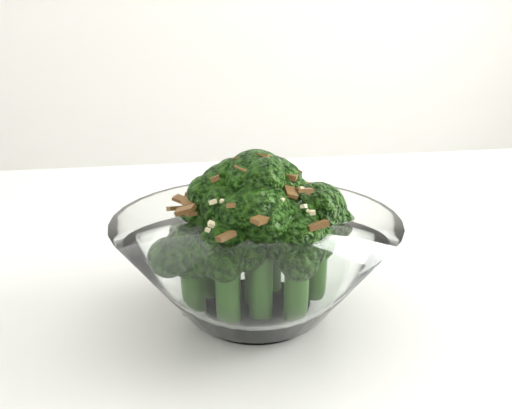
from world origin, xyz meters
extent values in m
cube|color=white|center=(-0.08, -0.02, 0.73)|extent=(1.23, 0.85, 0.04)
cylinder|color=white|center=(-0.18, -0.09, 0.75)|extent=(0.08, 0.08, 0.01)
cylinder|color=#285616|center=(-0.18, -0.09, 0.80)|extent=(0.02, 0.02, 0.08)
sphere|color=#23510F|center=(-0.18, -0.09, 0.85)|extent=(0.05, 0.05, 0.05)
cylinder|color=#285616|center=(-0.17, -0.07, 0.80)|extent=(0.02, 0.02, 0.07)
sphere|color=#23510F|center=(-0.17, -0.07, 0.84)|extent=(0.04, 0.04, 0.04)
cylinder|color=#285616|center=(-0.20, -0.08, 0.80)|extent=(0.02, 0.02, 0.07)
sphere|color=#23510F|center=(-0.20, -0.08, 0.84)|extent=(0.05, 0.05, 0.05)
cylinder|color=#285616|center=(-0.18, -0.11, 0.79)|extent=(0.02, 0.02, 0.07)
sphere|color=#23510F|center=(-0.18, -0.11, 0.84)|extent=(0.04, 0.04, 0.04)
cylinder|color=#285616|center=(-0.15, -0.09, 0.79)|extent=(0.02, 0.02, 0.05)
sphere|color=#23510F|center=(-0.15, -0.09, 0.83)|extent=(0.04, 0.04, 0.04)
cylinder|color=#285616|center=(-0.21, -0.08, 0.79)|extent=(0.02, 0.02, 0.05)
sphere|color=#23510F|center=(-0.21, -0.08, 0.82)|extent=(0.04, 0.04, 0.04)
cylinder|color=#285616|center=(-0.16, -0.12, 0.79)|extent=(0.02, 0.02, 0.05)
sphere|color=#23510F|center=(-0.16, -0.12, 0.82)|extent=(0.04, 0.04, 0.04)
cylinder|color=#285616|center=(-0.20, -0.12, 0.78)|extent=(0.02, 0.02, 0.05)
sphere|color=#23510F|center=(-0.20, -0.12, 0.82)|extent=(0.04, 0.04, 0.04)
cylinder|color=#285616|center=(-0.14, -0.06, 0.78)|extent=(0.02, 0.02, 0.04)
sphere|color=#23510F|center=(-0.14, -0.06, 0.81)|extent=(0.04, 0.04, 0.04)
cylinder|color=#285616|center=(-0.23, -0.10, 0.78)|extent=(0.02, 0.02, 0.04)
sphere|color=#23510F|center=(-0.23, -0.10, 0.81)|extent=(0.04, 0.04, 0.04)
cylinder|color=#285616|center=(-0.18, -0.05, 0.78)|extent=(0.02, 0.02, 0.04)
sphere|color=#23510F|center=(-0.18, -0.05, 0.81)|extent=(0.04, 0.04, 0.04)
cylinder|color=#285616|center=(-0.14, -0.09, 0.79)|extent=(0.02, 0.02, 0.06)
sphere|color=#23510F|center=(-0.14, -0.09, 0.83)|extent=(0.04, 0.04, 0.04)
cube|color=brown|center=(-0.23, -0.09, 0.84)|extent=(0.01, 0.01, 0.01)
cube|color=brown|center=(-0.19, -0.09, 0.87)|extent=(0.02, 0.01, 0.01)
cube|color=brown|center=(-0.18, -0.07, 0.86)|extent=(0.01, 0.01, 0.01)
cube|color=brown|center=(-0.15, -0.06, 0.84)|extent=(0.01, 0.01, 0.01)
cube|color=brown|center=(-0.24, -0.08, 0.83)|extent=(0.01, 0.01, 0.01)
cube|color=brown|center=(-0.21, -0.14, 0.83)|extent=(0.01, 0.01, 0.01)
cube|color=brown|center=(-0.16, -0.06, 0.85)|extent=(0.01, 0.01, 0.01)
cube|color=brown|center=(-0.18, -0.06, 0.86)|extent=(0.01, 0.02, 0.01)
cube|color=brown|center=(-0.22, -0.09, 0.85)|extent=(0.01, 0.01, 0.01)
cube|color=brown|center=(-0.18, -0.08, 0.87)|extent=(0.01, 0.01, 0.01)
cube|color=brown|center=(-0.17, -0.08, 0.87)|extent=(0.01, 0.01, 0.01)
cube|color=brown|center=(-0.23, -0.07, 0.84)|extent=(0.02, 0.01, 0.01)
cube|color=brown|center=(-0.18, -0.05, 0.84)|extent=(0.01, 0.01, 0.01)
cube|color=brown|center=(-0.18, -0.12, 0.86)|extent=(0.01, 0.01, 0.01)
cube|color=brown|center=(-0.21, -0.09, 0.86)|extent=(0.01, 0.01, 0.01)
cube|color=brown|center=(-0.20, -0.12, 0.85)|extent=(0.01, 0.01, 0.01)
cube|color=brown|center=(-0.23, -0.10, 0.84)|extent=(0.02, 0.01, 0.01)
cube|color=brown|center=(-0.13, -0.10, 0.83)|extent=(0.01, 0.01, 0.00)
cube|color=brown|center=(-0.19, -0.07, 0.86)|extent=(0.01, 0.02, 0.01)
cube|color=brown|center=(-0.15, -0.07, 0.84)|extent=(0.01, 0.01, 0.01)
cube|color=brown|center=(-0.15, -0.11, 0.85)|extent=(0.01, 0.01, 0.00)
cube|color=brown|center=(-0.18, -0.08, 0.87)|extent=(0.02, 0.02, 0.01)
cube|color=brown|center=(-0.22, -0.08, 0.84)|extent=(0.01, 0.01, 0.01)
cube|color=brown|center=(-0.21, -0.04, 0.83)|extent=(0.01, 0.01, 0.01)
cube|color=brown|center=(-0.18, -0.10, 0.87)|extent=(0.01, 0.01, 0.01)
cube|color=brown|center=(-0.16, -0.07, 0.85)|extent=(0.01, 0.01, 0.01)
cube|color=brown|center=(-0.22, -0.05, 0.84)|extent=(0.01, 0.01, 0.00)
cube|color=brown|center=(-0.16, -0.06, 0.85)|extent=(0.01, 0.01, 0.01)
cube|color=brown|center=(-0.15, -0.13, 0.84)|extent=(0.02, 0.01, 0.01)
cube|color=brown|center=(-0.19, -0.10, 0.87)|extent=(0.01, 0.01, 0.01)
cube|color=brown|center=(-0.16, -0.05, 0.84)|extent=(0.01, 0.01, 0.01)
cube|color=brown|center=(-0.13, -0.08, 0.83)|extent=(0.01, 0.01, 0.01)
cube|color=brown|center=(-0.15, -0.09, 0.86)|extent=(0.01, 0.01, 0.01)
cube|color=brown|center=(-0.18, -0.11, 0.86)|extent=(0.02, 0.01, 0.01)
cube|color=brown|center=(-0.14, -0.10, 0.84)|extent=(0.02, 0.01, 0.01)
cube|color=brown|center=(-0.16, -0.11, 0.85)|extent=(0.01, 0.01, 0.01)
cube|color=brown|center=(-0.15, -0.06, 0.84)|extent=(0.01, 0.01, 0.00)
cube|color=brown|center=(-0.14, -0.07, 0.84)|extent=(0.02, 0.01, 0.01)
cube|color=brown|center=(-0.23, -0.10, 0.84)|extent=(0.01, 0.02, 0.00)
cube|color=brown|center=(-0.18, -0.11, 0.86)|extent=(0.01, 0.01, 0.01)
cube|color=brown|center=(-0.17, -0.08, 0.86)|extent=(0.01, 0.02, 0.01)
cube|color=brown|center=(-0.18, -0.10, 0.87)|extent=(0.01, 0.01, 0.01)
cube|color=brown|center=(-0.12, -0.10, 0.83)|extent=(0.01, 0.01, 0.01)
cube|color=brown|center=(-0.18, -0.14, 0.84)|extent=(0.01, 0.01, 0.00)
cube|color=brown|center=(-0.16, -0.10, 0.86)|extent=(0.01, 0.01, 0.01)
cube|color=brown|center=(-0.22, -0.07, 0.84)|extent=(0.01, 0.01, 0.01)
cube|color=brown|center=(-0.13, -0.07, 0.83)|extent=(0.01, 0.01, 0.01)
cube|color=brown|center=(-0.16, -0.06, 0.85)|extent=(0.01, 0.01, 0.01)
cube|color=brown|center=(-0.18, -0.08, 0.86)|extent=(0.01, 0.01, 0.01)
cube|color=beige|center=(-0.21, -0.05, 0.84)|extent=(0.00, 0.00, 0.00)
cube|color=beige|center=(-0.20, -0.06, 0.85)|extent=(0.01, 0.01, 0.01)
cube|color=beige|center=(-0.22, -0.06, 0.84)|extent=(0.00, 0.00, 0.00)
cube|color=beige|center=(-0.18, -0.07, 0.86)|extent=(0.01, 0.01, 0.01)
cube|color=beige|center=(-0.17, -0.08, 0.87)|extent=(0.01, 0.01, 0.00)
cube|color=beige|center=(-0.15, -0.11, 0.85)|extent=(0.00, 0.00, 0.00)
cube|color=beige|center=(-0.19, -0.08, 0.87)|extent=(0.00, 0.01, 0.00)
cube|color=beige|center=(-0.21, -0.05, 0.84)|extent=(0.00, 0.00, 0.00)
cube|color=beige|center=(-0.15, -0.13, 0.84)|extent=(0.00, 0.00, 0.00)
cube|color=beige|center=(-0.17, -0.07, 0.86)|extent=(0.00, 0.00, 0.00)
cube|color=beige|center=(-0.20, -0.08, 0.86)|extent=(0.01, 0.01, 0.00)
cube|color=beige|center=(-0.22, -0.06, 0.84)|extent=(0.01, 0.00, 0.00)
cube|color=beige|center=(-0.21, -0.07, 0.85)|extent=(0.01, 0.01, 0.00)
cube|color=beige|center=(-0.19, -0.07, 0.86)|extent=(0.01, 0.01, 0.01)
cube|color=beige|center=(-0.17, -0.13, 0.85)|extent=(0.00, 0.00, 0.00)
cube|color=beige|center=(-0.18, -0.13, 0.84)|extent=(0.00, 0.00, 0.00)
cube|color=beige|center=(-0.16, -0.06, 0.85)|extent=(0.01, 0.01, 0.00)
cube|color=beige|center=(-0.22, -0.07, 0.84)|extent=(0.00, 0.00, 0.00)
cube|color=beige|center=(-0.22, -0.09, 0.84)|extent=(0.00, 0.00, 0.00)
cube|color=beige|center=(-0.15, -0.12, 0.84)|extent=(0.01, 0.01, 0.00)
cube|color=beige|center=(-0.15, -0.13, 0.84)|extent=(0.00, 0.00, 0.00)
cube|color=beige|center=(-0.21, -0.11, 0.85)|extent=(0.01, 0.01, 0.00)
cube|color=beige|center=(-0.22, -0.13, 0.83)|extent=(0.00, 0.00, 0.00)
cube|color=beige|center=(-0.15, -0.05, 0.84)|extent=(0.01, 0.01, 0.00)
cube|color=beige|center=(-0.21, -0.12, 0.85)|extent=(0.00, 0.00, 0.00)
cube|color=beige|center=(-0.21, -0.07, 0.85)|extent=(0.00, 0.00, 0.00)
cube|color=beige|center=(-0.17, -0.05, 0.84)|extent=(0.01, 0.01, 0.00)
cube|color=beige|center=(-0.22, -0.09, 0.84)|extent=(0.00, 0.00, 0.00)
cube|color=beige|center=(-0.19, -0.04, 0.84)|extent=(0.01, 0.01, 0.00)
cube|color=beige|center=(-0.21, -0.13, 0.84)|extent=(0.00, 0.00, 0.01)
cube|color=beige|center=(-0.19, -0.08, 0.87)|extent=(0.01, 0.01, 0.01)
camera|label=1|loc=(-0.23, -0.46, 0.96)|focal=40.00mm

